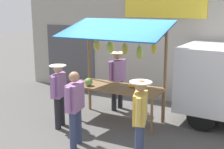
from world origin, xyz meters
name	(u,v)px	position (x,y,z in m)	size (l,w,h in m)	color
ground_plane	(118,120)	(0.00, 0.00, 0.00)	(40.00, 40.00, 0.00)	#514F4C
street_backdrop	(149,43)	(0.05, -2.20, 1.70)	(9.00, 0.30, 3.40)	#9E998E
market_stall	(117,60)	(0.02, -0.03, 1.55)	(2.50, 1.46, 2.50)	brown
vendor_with_sunhat	(117,76)	(0.39, -0.75, 0.96)	(0.42, 0.68, 1.63)	#232328
shopper_in_grey_tee	(59,91)	(1.04, 0.99, 0.89)	(0.39, 0.65, 1.53)	#232328
shopper_with_ponytail	(140,115)	(-1.26, 1.62, 0.92)	(0.40, 0.66, 1.57)	navy
shopper_in_striped_shirt	(75,104)	(0.14, 1.63, 0.90)	(0.29, 0.67, 1.57)	navy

